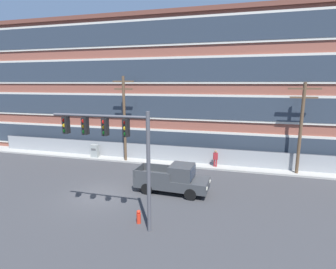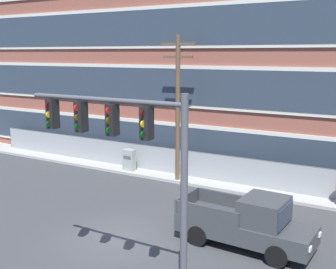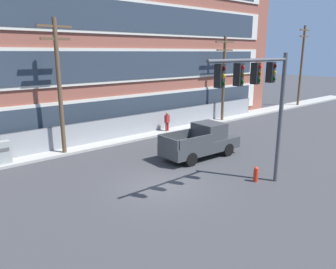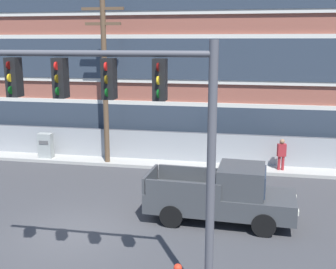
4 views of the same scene
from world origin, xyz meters
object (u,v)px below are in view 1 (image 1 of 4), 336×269
Objects in this scene: electrical_cabinet at (95,152)px; fire_hydrant at (139,217)px; pickup_truck_dark_grey at (174,179)px; pedestrian_near_cabinet at (215,158)px; traffic_signal_mast at (115,142)px; utility_pole_near_corner at (124,116)px; utility_pole_midblock at (301,125)px.

electrical_cabinet is 13.93m from fire_hydrant.
pedestrian_near_cabinet is (2.40, 6.15, 0.01)m from pickup_truck_dark_grey.
electrical_cabinet is at bearing 129.94° from fire_hydrant.
electrical_cabinet is at bearing 125.28° from traffic_signal_mast.
electrical_cabinet is 0.87× the size of pedestrian_near_cabinet.
utility_pole_midblock is (15.53, 0.23, -0.25)m from utility_pole_near_corner.
pedestrian_near_cabinet reaches higher than electrical_cabinet.
pickup_truck_dark_grey is at bearing 70.56° from traffic_signal_mast.
pedestrian_near_cabinet is (8.73, 0.21, -3.57)m from utility_pole_near_corner.
electrical_cabinet reaches higher than fire_hydrant.
pickup_truck_dark_grey is at bearing -111.36° from pedestrian_near_cabinet.
pedestrian_near_cabinet is at bearing -179.81° from utility_pole_midblock.
utility_pole_near_corner reaches higher than traffic_signal_mast.
pedestrian_near_cabinet is at bearing 69.51° from traffic_signal_mast.
utility_pole_midblock is at bearing 33.84° from pickup_truck_dark_grey.
utility_pole_midblock is 5.23× the size of electrical_cabinet.
pickup_truck_dark_grey is (1.83, 5.18, -3.74)m from traffic_signal_mast.
traffic_signal_mast is 1.19× the size of pickup_truck_dark_grey.
fire_hydrant is at bearing -133.15° from utility_pole_midblock.
pickup_truck_dark_grey is 11.56m from electrical_cabinet.
utility_pole_near_corner is 4.90× the size of pedestrian_near_cabinet.
pickup_truck_dark_grey is 11.57m from utility_pole_midblock.
utility_pole_midblock is 15.24m from fire_hydrant.
pickup_truck_dark_grey is 9.38m from utility_pole_near_corner.
utility_pole_near_corner is at bearing 117.40° from fire_hydrant.
traffic_signal_mast is 0.76× the size of utility_pole_near_corner.
pickup_truck_dark_grey is 6.60m from pedestrian_near_cabinet.
utility_pole_midblock is 4.56× the size of pedestrian_near_cabinet.
utility_pole_near_corner is at bearing -178.64° from pedestrian_near_cabinet.
fire_hydrant is (-0.87, -4.58, -0.58)m from pickup_truck_dark_grey.
pedestrian_near_cabinet is at bearing 1.36° from utility_pole_near_corner.
utility_pole_midblock reaches higher than fire_hydrant.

